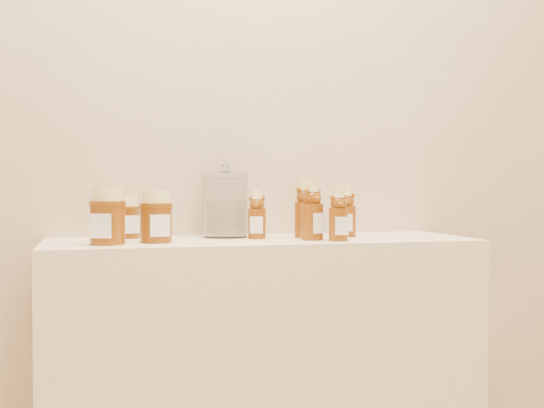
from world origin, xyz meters
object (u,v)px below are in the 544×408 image
object	(u,v)px
honey_jar_left	(108,216)
glass_canister	(225,202)
bear_bottle_front_left	(312,206)
bear_bottle_back_left	(257,211)
display_table	(262,396)

from	to	relation	value
honey_jar_left	glass_canister	size ratio (longest dim) A/B	0.71
bear_bottle_front_left	honey_jar_left	bearing A→B (deg)	159.61
bear_bottle_front_left	glass_canister	bearing A→B (deg)	122.23
bear_bottle_back_left	honey_jar_left	distance (m)	0.43
bear_bottle_back_left	honey_jar_left	xyz separation A→B (m)	(-0.42, -0.09, -0.01)
display_table	bear_bottle_front_left	xyz separation A→B (m)	(0.13, -0.07, 0.54)
display_table	bear_bottle_front_left	size ratio (longest dim) A/B	6.34
display_table	glass_canister	xyz separation A→B (m)	(-0.09, 0.09, 0.55)
bear_bottle_back_left	honey_jar_left	world-z (taller)	bear_bottle_back_left
display_table	bear_bottle_front_left	bearing A→B (deg)	-28.69
honey_jar_left	glass_canister	distance (m)	0.38
display_table	honey_jar_left	distance (m)	0.68
bear_bottle_front_left	honey_jar_left	world-z (taller)	bear_bottle_front_left
glass_canister	honey_jar_left	bearing A→B (deg)	-153.57
display_table	bear_bottle_back_left	size ratio (longest dim) A/B	7.50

